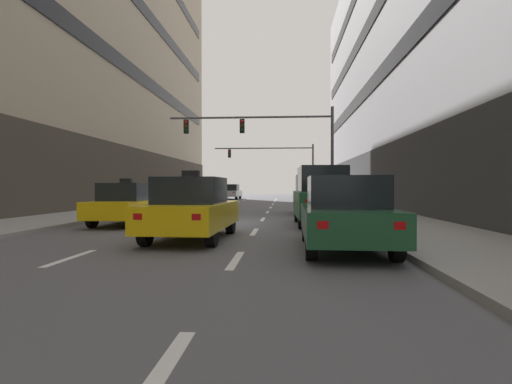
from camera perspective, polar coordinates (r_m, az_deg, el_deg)
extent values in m
plane|color=#515156|center=(16.27, -5.41, -4.36)|extent=(120.00, 120.00, 0.00)
cube|color=gray|center=(18.71, -27.01, -3.55)|extent=(3.77, 80.00, 0.14)
cube|color=gray|center=(16.61, 19.11, -4.05)|extent=(3.77, 80.00, 0.14)
cube|color=silver|center=(9.21, -24.53, -8.38)|extent=(0.16, 2.00, 0.01)
cube|color=silver|center=(13.77, -14.49, -5.30)|extent=(0.16, 2.00, 0.01)
cube|color=silver|center=(18.56, -9.57, -3.72)|extent=(0.16, 2.00, 0.01)
cube|color=silver|center=(23.44, -6.69, -2.77)|extent=(0.16, 2.00, 0.01)
cube|color=silver|center=(28.36, -4.81, -2.15)|extent=(0.16, 2.00, 0.01)
cube|color=silver|center=(33.30, -3.49, -1.71)|extent=(0.16, 2.00, 0.01)
cube|color=silver|center=(38.26, -2.51, -1.39)|extent=(0.16, 2.00, 0.01)
cube|color=silver|center=(43.23, -1.75, -1.13)|extent=(0.16, 2.00, 0.01)
cube|color=silver|center=(48.20, -1.15, -0.93)|extent=(0.16, 2.00, 0.01)
cube|color=silver|center=(3.46, -13.81, -24.15)|extent=(0.16, 2.00, 0.01)
cube|color=silver|center=(8.17, -2.86, -9.48)|extent=(0.16, 2.00, 0.01)
cube|color=silver|center=(13.10, -0.22, -5.59)|extent=(0.16, 2.00, 0.01)
cube|color=silver|center=(18.07, 0.96, -3.83)|extent=(0.16, 2.00, 0.01)
cube|color=silver|center=(23.05, 1.63, -2.83)|extent=(0.16, 2.00, 0.01)
cube|color=silver|center=(28.04, 2.06, -2.18)|extent=(0.16, 2.00, 0.01)
cube|color=silver|center=(33.03, 2.36, -1.73)|extent=(0.16, 2.00, 0.01)
cube|color=silver|center=(38.02, 2.58, -1.40)|extent=(0.16, 2.00, 0.01)
cube|color=silver|center=(43.02, 2.75, -1.14)|extent=(0.16, 2.00, 0.01)
cube|color=silver|center=(48.02, 2.88, -0.94)|extent=(0.16, 2.00, 0.01)
cylinder|color=black|center=(17.73, -18.12, -2.94)|extent=(0.23, 0.64, 0.63)
cylinder|color=black|center=(17.18, -13.42, -3.05)|extent=(0.23, 0.64, 0.63)
cylinder|color=black|center=(15.40, -21.97, -3.52)|extent=(0.23, 0.64, 0.63)
cylinder|color=black|center=(14.76, -16.66, -3.69)|extent=(0.23, 0.64, 0.63)
cube|color=yellow|center=(16.22, -17.46, -2.20)|extent=(1.86, 4.26, 0.61)
cube|color=black|center=(16.03, -17.74, 0.03)|extent=(1.58, 1.86, 0.65)
cube|color=white|center=(18.37, -16.74, -1.52)|extent=(0.19, 0.08, 0.13)
cube|color=red|center=(14.62, -22.85, -2.13)|extent=(0.19, 0.08, 0.13)
cube|color=white|center=(17.94, -13.08, -1.56)|extent=(0.19, 0.08, 0.13)
cube|color=red|center=(14.08, -18.42, -2.22)|extent=(0.19, 0.08, 0.13)
cube|color=black|center=(16.03, -17.75, 1.50)|extent=(0.43, 0.20, 0.17)
cylinder|color=black|center=(12.97, -10.83, -4.17)|extent=(0.25, 0.69, 0.68)
cylinder|color=black|center=(12.60, -3.58, -4.30)|extent=(0.25, 0.69, 0.68)
cylinder|color=black|center=(10.34, -15.25, -5.45)|extent=(0.25, 0.69, 0.68)
cylinder|color=black|center=(9.87, -6.21, -5.72)|extent=(0.25, 0.69, 0.68)
cube|color=yellow|center=(11.39, -8.84, -3.19)|extent=(2.03, 4.60, 0.66)
cube|color=black|center=(11.16, -9.11, 0.23)|extent=(1.71, 2.01, 0.70)
cube|color=white|center=(13.70, -9.19, -2.03)|extent=(0.21, 0.09, 0.14)
cube|color=red|center=(9.47, -16.16, -3.32)|extent=(0.21, 0.09, 0.14)
cube|color=white|center=(13.42, -3.69, -2.08)|extent=(0.21, 0.09, 0.14)
cube|color=red|center=(9.06, -8.31, -3.48)|extent=(0.21, 0.09, 0.14)
cube|color=black|center=(11.16, -9.12, 2.51)|extent=(0.46, 0.22, 0.19)
cylinder|color=black|center=(36.61, -6.88, -1.00)|extent=(0.22, 0.63, 0.63)
cylinder|color=black|center=(36.37, -4.51, -1.01)|extent=(0.22, 0.63, 0.63)
cylinder|color=black|center=(34.08, -7.66, -1.14)|extent=(0.22, 0.63, 0.63)
cylinder|color=black|center=(33.82, -5.12, -1.15)|extent=(0.22, 0.63, 0.63)
cube|color=yellow|center=(35.20, -6.04, -0.37)|extent=(1.79, 4.21, 0.86)
cube|color=black|center=(35.19, -6.04, 1.02)|extent=(1.55, 2.49, 0.86)
cube|color=white|center=(37.33, -6.44, -0.08)|extent=(0.19, 0.08, 0.13)
cube|color=red|center=(33.28, -7.67, -0.18)|extent=(0.19, 0.08, 0.13)
cube|color=white|center=(37.14, -4.58, -0.08)|extent=(0.19, 0.08, 0.13)
cube|color=red|center=(33.07, -5.58, -0.19)|extent=(0.19, 0.08, 0.13)
cube|color=black|center=(35.20, -6.04, 1.86)|extent=(0.42, 0.19, 0.17)
cylinder|color=black|center=(30.44, -8.95, -1.37)|extent=(0.23, 0.64, 0.63)
cylinder|color=black|center=(30.10, -6.12, -1.39)|extent=(0.23, 0.64, 0.63)
cylinder|color=black|center=(27.94, -10.26, -1.56)|extent=(0.23, 0.64, 0.63)
cylinder|color=black|center=(27.57, -7.19, -1.59)|extent=(0.23, 0.64, 0.63)
cube|color=yellow|center=(28.99, -8.11, -0.87)|extent=(1.86, 4.26, 0.61)
cube|color=black|center=(28.79, -8.21, 0.38)|extent=(1.57, 1.85, 0.65)
cube|color=white|center=(31.14, -8.33, -0.56)|extent=(0.19, 0.08, 0.13)
cube|color=red|center=(27.14, -10.40, -0.76)|extent=(0.19, 0.08, 0.13)
cube|color=white|center=(30.87, -6.11, -0.56)|extent=(0.19, 0.08, 0.13)
cube|color=red|center=(26.83, -7.86, -0.77)|extent=(0.19, 0.08, 0.13)
cube|color=black|center=(28.79, -8.21, 1.20)|extent=(0.43, 0.20, 0.17)
cylinder|color=black|center=(47.58, -4.20, -0.56)|extent=(0.25, 0.69, 0.68)
cylinder|color=black|center=(47.31, -2.24, -0.56)|extent=(0.25, 0.69, 0.68)
cylinder|color=black|center=(44.86, -4.84, -0.64)|extent=(0.25, 0.69, 0.68)
cylinder|color=black|center=(44.57, -2.76, -0.65)|extent=(0.25, 0.69, 0.68)
cube|color=#B7BABF|center=(46.07, -3.51, -0.19)|extent=(2.06, 4.58, 0.66)
cube|color=black|center=(45.86, -3.55, 0.65)|extent=(1.71, 2.01, 0.70)
cube|color=white|center=(48.36, -3.84, -0.01)|extent=(0.21, 0.09, 0.14)
cube|color=red|center=(44.00, -4.84, -0.09)|extent=(0.21, 0.09, 0.14)
cube|color=white|center=(48.15, -2.29, -0.01)|extent=(0.21, 0.09, 0.14)
cube|color=red|center=(43.77, -3.14, -0.09)|extent=(0.21, 0.09, 0.14)
cylinder|color=black|center=(10.91, 7.09, -5.12)|extent=(0.24, 0.68, 0.68)
cylinder|color=black|center=(11.09, 15.62, -5.04)|extent=(0.24, 0.68, 0.68)
cylinder|color=black|center=(8.17, 7.76, -7.11)|extent=(0.24, 0.68, 0.68)
cylinder|color=black|center=(8.40, 19.09, -6.93)|extent=(0.24, 0.68, 0.68)
cube|color=#1E512D|center=(9.57, 12.30, -3.99)|extent=(1.97, 4.54, 0.66)
cube|color=black|center=(9.34, 12.47, 0.05)|extent=(1.68, 1.98, 0.70)
cube|color=white|center=(11.71, 7.74, -2.54)|extent=(0.21, 0.09, 0.14)
cube|color=red|center=(7.30, 9.33, -4.56)|extent=(0.21, 0.09, 0.14)
cube|color=white|center=(11.85, 14.14, -2.52)|extent=(0.21, 0.09, 0.14)
cube|color=red|center=(7.51, 19.45, -4.44)|extent=(0.21, 0.09, 0.14)
cylinder|color=black|center=(16.80, 5.81, -3.03)|extent=(0.24, 0.69, 0.68)
cylinder|color=black|center=(16.97, 11.39, -3.01)|extent=(0.24, 0.69, 0.68)
cylinder|color=black|center=(14.03, 6.40, -3.79)|extent=(0.24, 0.69, 0.68)
cylinder|color=black|center=(14.23, 13.06, -3.74)|extent=(0.24, 0.69, 0.68)
cube|color=#1E512D|center=(15.46, 9.14, -1.65)|extent=(1.99, 4.58, 0.93)
cube|color=black|center=(15.44, 9.14, 1.79)|extent=(1.71, 2.72, 0.93)
cube|color=white|center=(17.62, 6.19, -0.82)|extent=(0.21, 0.09, 0.14)
cube|color=red|center=(13.17, 7.33, -1.36)|extent=(0.21, 0.09, 0.14)
cube|color=white|center=(17.74, 10.48, -0.81)|extent=(0.21, 0.09, 0.14)
cube|color=red|center=(13.34, 13.03, -1.35)|extent=(0.21, 0.09, 0.14)
cylinder|color=black|center=(23.20, 5.53, -2.03)|extent=(0.21, 0.64, 0.64)
cylinder|color=black|center=(23.29, 9.33, -2.03)|extent=(0.21, 0.64, 0.64)
cylinder|color=black|center=(20.60, 5.70, -2.39)|extent=(0.21, 0.64, 0.64)
cylinder|color=black|center=(20.70, 9.97, -2.38)|extent=(0.21, 0.64, 0.64)
cube|color=#474C51|center=(21.92, 7.63, -1.07)|extent=(1.78, 4.24, 0.87)
cube|color=black|center=(21.91, 7.63, 1.20)|extent=(1.55, 2.51, 0.87)
cube|color=white|center=(23.96, 5.85, -0.54)|extent=(0.19, 0.08, 0.13)
cube|color=red|center=(19.81, 6.20, -0.82)|extent=(0.19, 0.08, 0.13)
cube|color=white|center=(24.03, 8.81, -0.54)|extent=(0.19, 0.08, 0.13)
cube|color=red|center=(19.89, 9.77, -0.82)|extent=(0.19, 0.08, 0.13)
cylinder|color=#4C4C51|center=(24.70, 10.63, 4.76)|extent=(0.18, 0.18, 6.07)
cylinder|color=#4C4C51|center=(24.92, -0.81, 10.42)|extent=(9.80, 0.12, 0.12)
cube|color=black|center=(24.88, -1.95, 9.22)|extent=(0.28, 0.24, 0.84)
sphere|color=red|center=(24.78, -1.99, 9.86)|extent=(0.17, 0.17, 0.17)
sphere|color=#523505|center=(24.75, -1.99, 9.26)|extent=(0.17, 0.17, 0.17)
sphere|color=#073E10|center=(24.71, -1.99, 8.67)|extent=(0.17, 0.17, 0.17)
cube|color=black|center=(25.47, -9.75, 9.01)|extent=(0.28, 0.24, 0.84)
sphere|color=red|center=(25.37, -9.83, 9.64)|extent=(0.17, 0.17, 0.17)
sphere|color=#523505|center=(25.33, -9.82, 9.06)|extent=(0.17, 0.17, 0.17)
sphere|color=#073E10|center=(25.30, -9.82, 8.47)|extent=(0.17, 0.17, 0.17)
cylinder|color=#4C4C51|center=(41.17, 7.98, 2.81)|extent=(0.18, 0.18, 5.55)
cylinder|color=#4C4C51|center=(41.28, 1.07, 6.16)|extent=(9.90, 0.12, 0.12)
cube|color=black|center=(41.56, -3.73, 5.40)|extent=(0.28, 0.24, 0.84)
sphere|color=red|center=(41.44, -3.76, 5.77)|extent=(0.17, 0.17, 0.17)
sphere|color=#523505|center=(41.42, -3.76, 5.41)|extent=(0.17, 0.17, 0.17)
sphere|color=#073E10|center=(41.40, -3.76, 5.06)|extent=(0.17, 0.17, 0.17)
cylinder|color=#383D59|center=(15.80, 14.98, -2.62)|extent=(0.13, 0.13, 0.77)
cylinder|color=#383D59|center=(15.88, 14.44, -2.60)|extent=(0.13, 0.13, 0.77)
cube|color=#3F5938|center=(15.81, 14.72, -0.23)|extent=(0.39, 0.37, 0.55)
sphere|color=brown|center=(15.81, 14.72, 1.13)|extent=(0.20, 0.20, 0.20)
cylinder|color=#3F5938|center=(15.71, 15.42, -0.14)|extent=(0.09, 0.09, 0.49)
cylinder|color=#3F5938|center=(15.92, 14.03, -0.12)|extent=(0.09, 0.09, 0.49)
cylinder|color=#383D59|center=(33.82, 10.27, -0.78)|extent=(0.13, 0.13, 0.79)
cylinder|color=#383D59|center=(33.83, 9.98, -0.78)|extent=(0.13, 0.13, 0.79)
cube|color=gray|center=(33.82, 10.13, 0.36)|extent=(0.37, 0.26, 0.56)
sphere|color=#9E704C|center=(33.82, 10.13, 1.01)|extent=(0.20, 0.20, 0.20)
cylinder|color=gray|center=(33.80, 10.50, 0.41)|extent=(0.09, 0.09, 0.50)
cylinder|color=gray|center=(33.83, 9.75, 0.41)|extent=(0.09, 0.09, 0.50)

